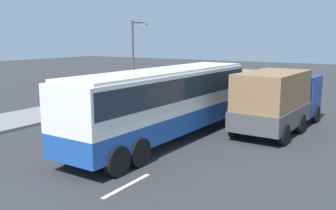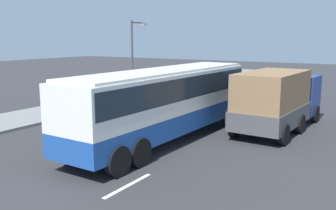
% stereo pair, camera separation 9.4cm
% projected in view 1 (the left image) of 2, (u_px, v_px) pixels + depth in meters
% --- Properties ---
extents(ground_plane, '(120.00, 120.00, 0.00)m').
position_uv_depth(ground_plane, '(139.00, 148.00, 16.25)').
color(ground_plane, '#333335').
extents(sidewalk_curb, '(80.00, 4.00, 0.15)m').
position_uv_depth(sidewalk_curb, '(6.00, 122.00, 21.04)').
color(sidewalk_curb, gray).
rests_on(sidewalk_curb, ground_plane).
extents(coach_bus, '(11.85, 2.93, 3.31)m').
position_uv_depth(coach_bus, '(166.00, 97.00, 17.06)').
color(coach_bus, '#1E4C9E').
rests_on(coach_bus, ground_plane).
extents(cargo_truck, '(7.45, 2.96, 3.09)m').
position_uv_depth(cargo_truck, '(279.00, 98.00, 19.16)').
color(cargo_truck, navy).
rests_on(cargo_truck, ground_plane).
extents(pedestrian_near_curb, '(0.32, 0.32, 1.69)m').
position_uv_depth(pedestrian_near_curb, '(108.00, 86.00, 28.26)').
color(pedestrian_near_curb, '#38334C').
rests_on(pedestrian_near_curb, sidewalk_curb).
extents(street_lamp, '(1.90, 0.24, 5.83)m').
position_uv_depth(street_lamp, '(135.00, 53.00, 28.36)').
color(street_lamp, '#47474C').
rests_on(street_lamp, sidewalk_curb).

